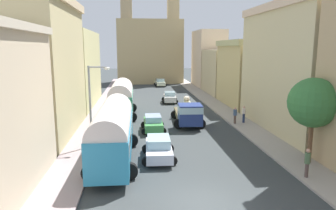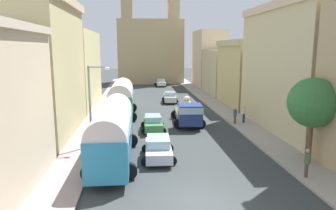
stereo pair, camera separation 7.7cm
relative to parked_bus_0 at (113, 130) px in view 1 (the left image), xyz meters
The scene contains 22 objects.
ground_plane 21.46m from the parked_bus_0, 77.37° to the left, with size 154.00×154.00×0.00m, color #353A3B.
sidewalk_left 21.10m from the parked_bus_0, 97.06° to the left, with size 2.50×70.00×0.14m, color gray.
sidewalk_right 24.09m from the parked_bus_0, 60.23° to the left, with size 2.50×70.00×0.14m, color #9F978E.
building_left_1 10.60m from the parked_bus_0, 131.19° to the left, with size 5.98×12.46×11.53m.
building_left_2 22.66m from the parked_bus_0, 106.72° to the left, with size 5.28×14.86×9.53m.
building_right_1 17.10m from the parked_bus_0, 23.27° to the left, with size 4.85×13.78×11.29m.
building_right_2 24.89m from the parked_bus_0, 50.86° to the left, with size 5.46×10.02×8.42m.
building_right_3 33.86m from the parked_bus_0, 61.66° to the left, with size 5.78×10.11×7.13m.
building_right_4 43.33m from the parked_bus_0, 68.79° to the left, with size 4.93×9.69×10.75m.
distant_church 48.60m from the parked_bus_0, 84.45° to the left, with size 13.70×7.10×21.95m.
parked_bus_0 is the anchor object (origin of this frame).
parked_bus_1 13.90m from the parked_bus_0, 90.23° to the left, with size 3.31×8.26×3.92m.
cargo_truck_0 11.50m from the parked_bus_0, 55.20° to the left, with size 3.21×7.11×2.41m.
car_0 23.15m from the parked_bus_0, 74.61° to the left, with size 2.30×3.71×1.51m.
car_1 41.84m from the parked_bus_0, 81.35° to the left, with size 2.36×4.16×1.49m.
car_2 3.30m from the parked_bus_0, ahead, with size 2.38×4.16×1.51m.
car_3 8.15m from the parked_bus_0, 67.94° to the left, with size 2.19×3.82×1.46m.
pedestrian_0 11.91m from the parked_bus_0, 20.08° to the right, with size 0.32×0.32×1.82m.
pedestrian_1 14.36m from the parked_bus_0, 39.02° to the left, with size 0.44×0.44×1.73m.
pedestrian_2 15.30m from the parked_bus_0, 37.52° to the left, with size 0.48×0.48×1.78m.
streetlamp_near 3.73m from the parked_bus_0, 118.42° to the left, with size 1.61×0.28×6.17m.
roadside_tree_0 12.84m from the parked_bus_0, ahead, with size 3.14×3.14×5.62m.
Camera 1 is at (-3.13, -13.92, 7.40)m, focal length 33.53 mm.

